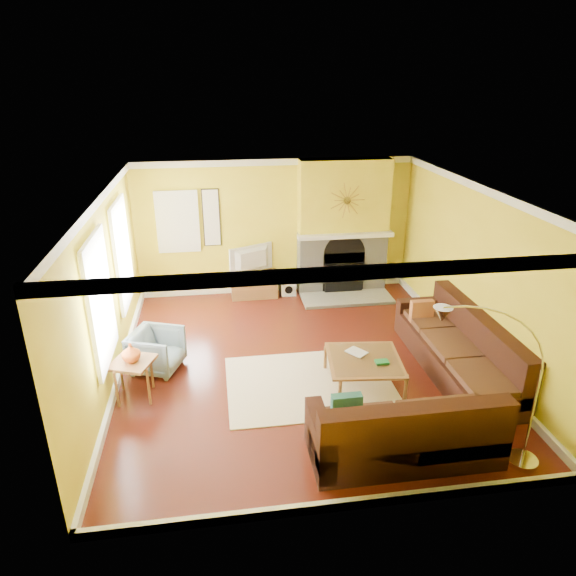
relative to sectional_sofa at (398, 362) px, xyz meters
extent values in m
cube|color=maroon|center=(-1.25, 0.92, -0.46)|extent=(5.50, 6.00, 0.02)
cube|color=white|center=(-1.25, 0.92, 2.26)|extent=(5.50, 6.00, 0.02)
cube|color=yellow|center=(-1.25, 3.93, 0.90)|extent=(5.50, 0.02, 2.70)
cube|color=yellow|center=(-1.25, -2.09, 0.90)|extent=(5.50, 0.02, 2.70)
cube|color=yellow|center=(-4.01, 0.92, 0.90)|extent=(0.02, 6.00, 2.70)
cube|color=yellow|center=(1.51, 0.92, 0.90)|extent=(0.02, 6.00, 2.70)
cube|color=white|center=(-3.97, 2.22, 1.05)|extent=(0.06, 1.22, 1.72)
cube|color=white|center=(-3.97, 0.32, 1.05)|extent=(0.06, 1.22, 1.72)
cube|color=white|center=(-3.15, 3.88, 1.10)|extent=(0.82, 0.06, 1.22)
cube|color=white|center=(-2.50, 3.89, 1.15)|extent=(0.34, 0.04, 1.14)
cube|color=white|center=(0.10, 3.48, 0.80)|extent=(1.92, 0.22, 0.08)
cube|color=gray|center=(0.10, 3.17, -0.42)|extent=(1.80, 0.70, 0.06)
cube|color=beige|center=(-1.21, 0.30, -0.44)|extent=(2.40, 1.80, 0.02)
cube|color=brown|center=(-1.73, 3.63, -0.20)|extent=(0.92, 0.41, 0.51)
imported|color=black|center=(-1.73, 3.63, 0.33)|extent=(0.92, 0.52, 0.55)
cube|color=white|center=(-1.04, 3.65, -0.30)|extent=(0.30, 0.30, 0.30)
imported|color=gray|center=(-3.43, 1.05, -0.13)|extent=(0.91, 0.90, 0.65)
imported|color=orange|center=(-3.67, 0.35, 0.26)|extent=(0.33, 0.33, 0.27)
imported|color=white|center=(-0.58, 0.32, -0.02)|extent=(0.34, 0.36, 0.03)
camera|label=1|loc=(-2.45, -5.96, 3.74)|focal=32.00mm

